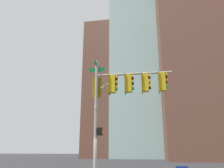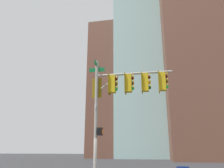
% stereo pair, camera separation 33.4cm
% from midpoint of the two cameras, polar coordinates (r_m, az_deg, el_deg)
% --- Properties ---
extents(signal_pole_assembly, '(1.22, 4.72, 6.96)m').
position_cam_midpoint_polar(signal_pole_assembly, '(12.61, 1.67, -1.91)').
color(signal_pole_assembly, '#9E998C').
rests_on(signal_pole_assembly, ground_plane).
extents(building_brick_nearside, '(27.28, 21.56, 59.58)m').
position_cam_midpoint_polar(building_brick_nearside, '(61.15, 21.43, 12.04)').
color(building_brick_nearside, brown).
rests_on(building_brick_nearside, ground_plane).
extents(building_brick_midblock, '(17.97, 16.21, 34.97)m').
position_cam_midpoint_polar(building_brick_midblock, '(62.83, 1.65, -1.95)').
color(building_brick_midblock, brown).
rests_on(building_brick_midblock, ground_plane).
extents(building_glass_tower, '(33.01, 26.97, 69.09)m').
position_cam_midpoint_polar(building_glass_tower, '(73.94, 12.04, 10.27)').
color(building_glass_tower, '#9EC6C1').
rests_on(building_glass_tower, ground_plane).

